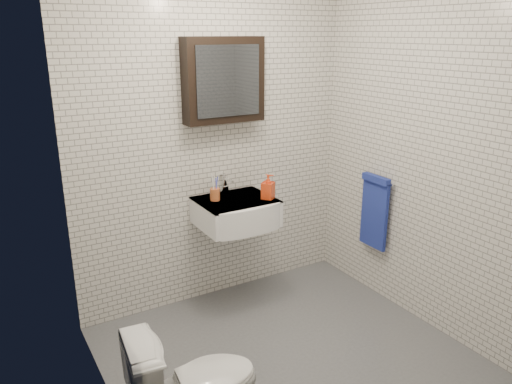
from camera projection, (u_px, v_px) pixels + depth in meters
ground at (286, 354)px, 3.28m from camera, size 2.20×2.00×0.01m
room_shell at (291, 136)px, 2.83m from camera, size 2.22×2.02×2.51m
washbasin at (238, 213)px, 3.68m from camera, size 0.55×0.50×0.20m
faucet at (226, 185)px, 3.79m from camera, size 0.06×0.20×0.15m
mirror_cabinet at (224, 80)px, 3.55m from camera, size 0.60×0.15×0.60m
towel_rail at (375, 209)px, 3.86m from camera, size 0.09×0.30×0.58m
toothbrush_cup at (215, 194)px, 3.65m from camera, size 0.08×0.08×0.20m
soap_bottle at (268, 187)px, 3.67m from camera, size 0.12×0.12×0.19m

